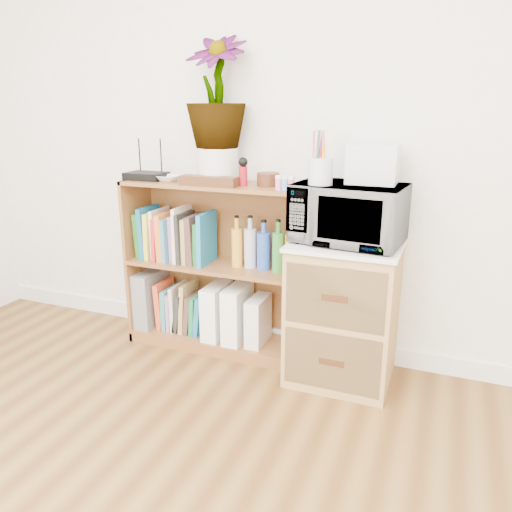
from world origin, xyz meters
The scene contains 21 objects.
skirting_board centered at (0.00, 2.24, 0.05)m, with size 4.00×0.02×0.10m, color white.
bookshelf centered at (-0.35, 2.10, 0.47)m, with size 1.00×0.30×0.95m, color brown.
wicker_unit centered at (0.40, 2.02, 0.35)m, with size 0.50×0.45×0.70m, color #9E7542.
microwave centered at (0.40, 2.02, 0.86)m, with size 0.50×0.34×0.28m, color white.
pen_cup centered at (0.28, 1.95, 1.06)m, with size 0.11×0.11×0.12m, color silver.
small_appliance centered at (0.49, 2.08, 1.09)m, with size 0.22×0.19×0.18m, color silver.
router centered at (-0.75, 2.08, 0.97)m, with size 0.22×0.15×0.04m, color black.
white_bowl centered at (-0.60, 2.07, 0.97)m, with size 0.13×0.13×0.03m, color white.
plant_pot centered at (-0.32, 2.12, 1.04)m, with size 0.21×0.21×0.18m, color silver.
potted_plant centered at (-0.32, 2.12, 1.41)m, with size 0.31×0.31×0.56m, color #2D6528.
trinket_box centered at (-0.32, 2.00, 0.97)m, with size 0.31×0.08×0.05m, color #3C2110.
kokeshi_doll centered at (-0.15, 2.06, 1.00)m, with size 0.04×0.04×0.10m, color maroon.
wooden_bowl centered at (-0.04, 2.11, 0.98)m, with size 0.11×0.11×0.07m, color #3B1F10.
paint_jars centered at (0.09, 2.01, 0.98)m, with size 0.12×0.04×0.06m, color pink.
file_box centered at (-0.78, 2.10, 0.24)m, with size 0.10×0.27×0.33m, color slate.
magazine_holder_left centered at (-0.34, 2.09, 0.22)m, with size 0.10×0.25×0.31m, color white.
magazine_holder_mid centered at (-0.21, 2.09, 0.23)m, with size 0.10×0.25×0.32m, color white.
magazine_holder_right centered at (-0.08, 2.09, 0.20)m, with size 0.08×0.21×0.27m, color white.
cookbooks centered at (-0.59, 2.10, 0.63)m, with size 0.45×0.20×0.31m.
liquor_bottles centered at (-0.05, 2.10, 0.63)m, with size 0.37×0.07×0.27m.
lower_books centered at (-0.56, 2.10, 0.20)m, with size 0.31×0.19×0.30m.
Camera 1 is at (0.84, -0.28, 1.34)m, focal length 35.00 mm.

